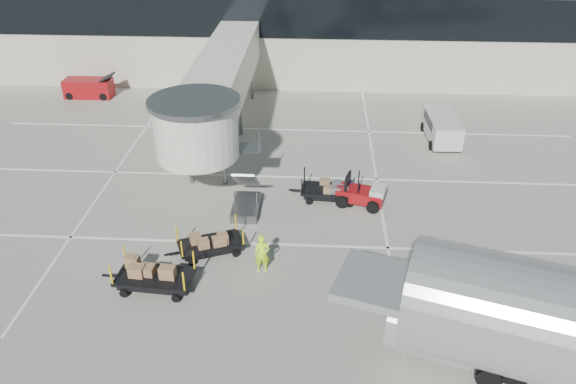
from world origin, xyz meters
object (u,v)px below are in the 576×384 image
baggage_tug (362,194)px  box_cart_near (209,244)px  suitcase_cart (330,190)px  minivan (441,126)px  box_cart_far (152,277)px  belt_loader (89,88)px  ground_worker (262,254)px

baggage_tug → box_cart_near: size_ratio=0.75×
suitcase_cart → minivan: bearing=52.0°
suitcase_cart → box_cart_near: suitcase_cart is taller
box_cart_far → belt_loader: size_ratio=1.04×
box_cart_far → belt_loader: (-11.45, 23.30, 0.15)m
baggage_tug → suitcase_cart: baggage_tug is taller
suitcase_cart → ground_worker: 7.40m
minivan → belt_loader: bearing=164.2°
baggage_tug → minivan: minivan is taller
baggage_tug → belt_loader: 26.22m
baggage_tug → box_cart_near: (-7.58, -5.06, -0.08)m
box_cart_far → suitcase_cart: bearing=50.5°
suitcase_cart → box_cart_far: 11.40m
ground_worker → belt_loader: (-16.21, 21.78, -0.22)m
suitcase_cart → baggage_tug: bearing=-10.0°
box_cart_far → ground_worker: (4.75, 1.51, 0.38)m
box_cart_near → ground_worker: ground_worker is taller
box_cart_far → box_cart_near: bearing=56.9°
belt_loader → baggage_tug: bearing=-36.5°
box_cart_far → belt_loader: bearing=120.8°
box_cart_near → belt_loader: bearing=100.7°
box_cart_far → baggage_tug: bearing=43.4°
baggage_tug → belt_loader: (-21.12, 15.55, 0.12)m
baggage_tug → minivan: size_ratio=0.61×
box_cart_near → box_cart_far: 3.40m
box_cart_near → ground_worker: bearing=-46.3°
box_cart_far → minivan: size_ratio=0.90×
box_cart_near → box_cart_far: bearing=-150.3°
box_cart_near → baggage_tug: bearing=11.1°
suitcase_cart → belt_loader: 24.58m
belt_loader → box_cart_far: bearing=-64.0°
box_cart_near → belt_loader: 24.66m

